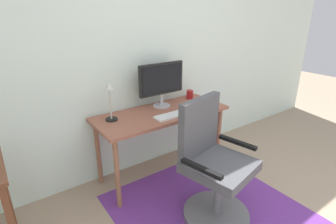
{
  "coord_description": "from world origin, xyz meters",
  "views": [
    {
      "loc": [
        -1.46,
        -0.16,
        1.65
      ],
      "look_at": [
        -0.21,
        1.6,
        0.81
      ],
      "focal_mm": 28.05,
      "sensor_mm": 36.0,
      "label": 1
    }
  ],
  "objects": [
    {
      "name": "desk",
      "position": [
        -0.11,
        1.85,
        0.62
      ],
      "size": [
        1.34,
        0.55,
        0.71
      ],
      "color": "#975943",
      "rests_on": "ground"
    },
    {
      "name": "desk_lamp",
      "position": [
        -0.6,
        1.95,
        0.95
      ],
      "size": [
        0.11,
        0.11,
        0.36
      ],
      "color": "black",
      "rests_on": "desk"
    },
    {
      "name": "office_chair",
      "position": [
        -0.12,
        1.1,
        0.42
      ],
      "size": [
        0.63,
        0.58,
        1.02
      ],
      "rotation": [
        0.0,
        0.0,
        0.22
      ],
      "color": "slate",
      "rests_on": "ground"
    },
    {
      "name": "cell_phone",
      "position": [
        0.43,
        1.78,
        0.71
      ],
      "size": [
        0.08,
        0.15,
        0.01
      ],
      "primitive_type": "cube",
      "rotation": [
        0.0,
        0.0,
        -0.12
      ],
      "color": "black",
      "rests_on": "desk"
    },
    {
      "name": "area_rug",
      "position": [
        -0.1,
        1.15,
        0.0
      ],
      "size": [
        1.48,
        1.47,
        0.01
      ],
      "primitive_type": "cube",
      "color": "#6B328A",
      "rests_on": "ground"
    },
    {
      "name": "monitor",
      "position": [
        -0.02,
        1.99,
        0.98
      ],
      "size": [
        0.51,
        0.18,
        0.45
      ],
      "color": "#B2B2B7",
      "rests_on": "desk"
    },
    {
      "name": "coffee_cup",
      "position": [
        0.39,
        2.01,
        0.76
      ],
      "size": [
        0.08,
        0.08,
        0.1
      ],
      "primitive_type": "cylinder",
      "color": "maroon",
      "rests_on": "desk"
    },
    {
      "name": "computer_mouse",
      "position": [
        0.3,
        1.68,
        0.72
      ],
      "size": [
        0.06,
        0.1,
        0.03
      ],
      "primitive_type": "ellipsoid",
      "color": "black",
      "rests_on": "desk"
    },
    {
      "name": "keyboard",
      "position": [
        -0.05,
        1.7,
        0.72
      ],
      "size": [
        0.43,
        0.13,
        0.02
      ],
      "primitive_type": "cube",
      "color": "white",
      "rests_on": "desk"
    },
    {
      "name": "wall_back",
      "position": [
        0.0,
        2.2,
        1.3
      ],
      "size": [
        6.0,
        0.1,
        2.6
      ],
      "primitive_type": "cube",
      "color": "white",
      "rests_on": "ground"
    }
  ]
}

